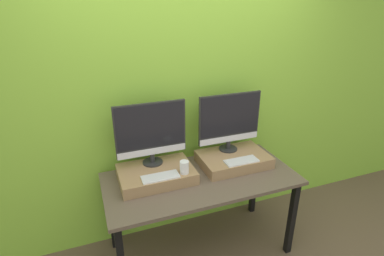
{
  "coord_description": "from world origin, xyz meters",
  "views": [
    {
      "loc": [
        -0.81,
        -1.57,
        2.09
      ],
      "look_at": [
        0.0,
        0.58,
        1.12
      ],
      "focal_mm": 28.0,
      "sensor_mm": 36.0,
      "label": 1
    }
  ],
  "objects_px": {
    "mug": "(184,167)",
    "monitor_right": "(230,120)",
    "keyboard_right": "(241,161)",
    "monitor_left": "(151,131)",
    "keyboard_left": "(160,177)"
  },
  "relations": [
    {
      "from": "mug",
      "to": "monitor_right",
      "type": "relative_size",
      "value": 0.18
    },
    {
      "from": "keyboard_right",
      "to": "mug",
      "type": "bearing_deg",
      "value": 180.0
    },
    {
      "from": "monitor_left",
      "to": "mug",
      "type": "height_order",
      "value": "monitor_left"
    },
    {
      "from": "monitor_left",
      "to": "keyboard_left",
      "type": "height_order",
      "value": "monitor_left"
    },
    {
      "from": "monitor_left",
      "to": "keyboard_left",
      "type": "relative_size",
      "value": 2.0
    },
    {
      "from": "mug",
      "to": "keyboard_right",
      "type": "xyz_separation_m",
      "value": [
        0.51,
        0.0,
        -0.04
      ]
    },
    {
      "from": "monitor_right",
      "to": "keyboard_right",
      "type": "xyz_separation_m",
      "value": [
        0.0,
        -0.24,
        -0.28
      ]
    },
    {
      "from": "keyboard_left",
      "to": "keyboard_right",
      "type": "height_order",
      "value": "same"
    },
    {
      "from": "keyboard_right",
      "to": "monitor_left",
      "type": "bearing_deg",
      "value": 160.89
    },
    {
      "from": "keyboard_left",
      "to": "mug",
      "type": "bearing_deg",
      "value": 0.0
    },
    {
      "from": "monitor_left",
      "to": "keyboard_left",
      "type": "bearing_deg",
      "value": -90.0
    },
    {
      "from": "keyboard_left",
      "to": "monitor_right",
      "type": "xyz_separation_m",
      "value": [
        0.7,
        0.24,
        0.28
      ]
    },
    {
      "from": "monitor_left",
      "to": "keyboard_left",
      "type": "xyz_separation_m",
      "value": [
        0.0,
        -0.24,
        -0.28
      ]
    },
    {
      "from": "monitor_left",
      "to": "monitor_right",
      "type": "xyz_separation_m",
      "value": [
        0.7,
        0.0,
        0.0
      ]
    },
    {
      "from": "keyboard_left",
      "to": "keyboard_right",
      "type": "xyz_separation_m",
      "value": [
        0.7,
        0.0,
        0.0
      ]
    }
  ]
}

